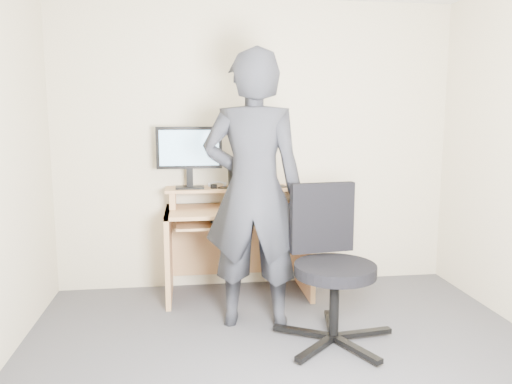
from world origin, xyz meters
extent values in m
plane|color=#4D4C51|center=(0.00, 0.00, 0.00)|extent=(3.50, 3.50, 0.00)
cube|color=beige|center=(0.00, 1.75, 1.25)|extent=(3.50, 0.02, 2.50)
cube|color=tan|center=(-0.78, 1.45, 0.38)|extent=(0.04, 0.60, 0.75)
cube|color=tan|center=(0.38, 1.45, 0.38)|extent=(0.04, 0.60, 0.75)
cube|color=tan|center=(-0.20, 1.45, 0.73)|extent=(1.20, 0.60, 0.03)
cube|color=tan|center=(-0.20, 1.37, 0.64)|extent=(1.02, 0.38, 0.02)
cube|color=tan|center=(-0.74, 1.60, 0.82)|extent=(0.05, 0.28, 0.15)
cube|color=tan|center=(0.34, 1.60, 0.82)|extent=(0.05, 0.28, 0.15)
cube|color=tan|center=(-0.20, 1.60, 0.90)|extent=(1.20, 0.30, 0.02)
cube|color=tan|center=(-0.20, 1.74, 0.42)|extent=(1.20, 0.03, 0.65)
cube|color=black|center=(-0.59, 1.58, 0.92)|extent=(0.24, 0.15, 0.02)
cube|color=black|center=(-0.59, 1.60, 1.00)|extent=(0.05, 0.04, 0.15)
cube|color=black|center=(-0.59, 1.57, 1.25)|extent=(0.55, 0.04, 0.35)
cube|color=#93D1FF|center=(-0.59, 1.55, 1.25)|extent=(0.49, 0.01, 0.29)
cube|color=black|center=(-0.23, 1.60, 1.01)|extent=(0.07, 0.13, 0.20)
cylinder|color=#BCBBC0|center=(-0.21, 1.58, 1.00)|extent=(0.08, 0.08, 0.18)
cube|color=black|center=(0.19, 1.57, 0.92)|extent=(0.08, 0.14, 0.01)
cube|color=black|center=(-0.40, 1.54, 0.93)|extent=(0.06, 0.05, 0.03)
torus|color=silver|center=(-0.36, 1.69, 0.92)|extent=(0.18, 0.18, 0.06)
cube|color=black|center=(-0.19, 1.36, 0.67)|extent=(0.49, 0.34, 0.03)
ellipsoid|color=black|center=(0.03, 1.35, 0.77)|extent=(0.10, 0.07, 0.04)
cube|color=black|center=(0.56, 0.48, 0.04)|extent=(0.42, 0.11, 0.03)
cube|color=black|center=(0.39, 0.67, 0.04)|extent=(0.13, 0.42, 0.03)
cube|color=black|center=(0.16, 0.56, 0.04)|extent=(0.39, 0.25, 0.03)
cube|color=black|center=(0.19, 0.31, 0.04)|extent=(0.34, 0.32, 0.03)
cube|color=black|center=(0.44, 0.26, 0.04)|extent=(0.23, 0.40, 0.03)
cylinder|color=black|center=(0.35, 0.45, 0.27)|extent=(0.07, 0.07, 0.44)
cylinder|color=black|center=(0.35, 0.45, 0.51)|extent=(0.54, 0.54, 0.08)
cube|color=black|center=(0.32, 0.69, 0.82)|extent=(0.46, 0.12, 0.49)
imported|color=black|center=(-0.15, 0.85, 0.99)|extent=(0.80, 0.61, 1.97)
camera|label=1|loc=(-0.60, -2.62, 1.53)|focal=35.00mm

